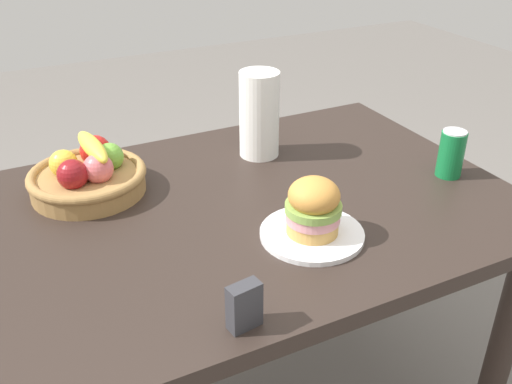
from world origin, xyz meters
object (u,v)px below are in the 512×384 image
at_px(plate, 312,234).
at_px(sandwich, 313,207).
at_px(paper_towel_roll, 259,115).
at_px(fruit_basket, 88,174).
at_px(soda_can, 451,154).
at_px(napkin_holder, 244,306).

distance_m(plate, sandwich, 0.07).
bearing_deg(paper_towel_roll, fruit_basket, -179.50).
bearing_deg(plate, soda_can, 10.74).
xyz_separation_m(plate, paper_towel_roll, (0.09, 0.43, 0.11)).
distance_m(sandwich, napkin_holder, 0.32).
xyz_separation_m(plate, fruit_basket, (-0.39, 0.42, 0.04)).
bearing_deg(napkin_holder, soda_can, 12.49).
bearing_deg(plate, sandwich, -63.43).
bearing_deg(fruit_basket, napkin_holder, -77.66).
height_order(plate, fruit_basket, fruit_basket).
bearing_deg(soda_can, sandwich, -169.26).
relative_size(soda_can, napkin_holder, 1.40).
relative_size(soda_can, fruit_basket, 0.43).
xyz_separation_m(plate, sandwich, (0.00, -0.00, 0.07)).
bearing_deg(plate, napkin_holder, -143.06).
relative_size(plate, sandwich, 1.78).
bearing_deg(soda_can, plate, -169.26).
xyz_separation_m(fruit_basket, napkin_holder, (0.13, -0.62, -0.00)).
xyz_separation_m(sandwich, fruit_basket, (-0.39, 0.42, -0.03)).
bearing_deg(sandwich, paper_towel_roll, 78.68).
distance_m(plate, napkin_holder, 0.32).
bearing_deg(paper_towel_roll, plate, -101.32).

